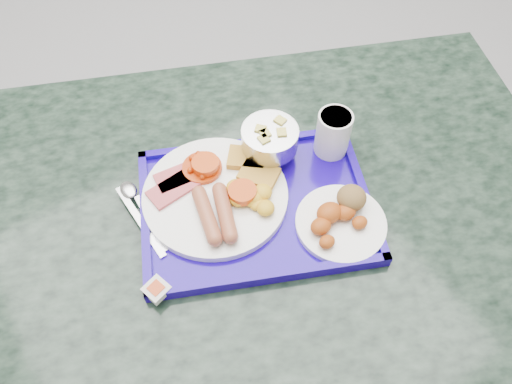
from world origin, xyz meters
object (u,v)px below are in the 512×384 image
bread_plate (341,217)px  juice_cup (333,132)px  table (256,254)px  fruit_bowl (270,139)px  tray (256,206)px  main_plate (220,193)px

bread_plate → juice_cup: (0.09, 0.14, 0.03)m
table → fruit_bowl: 0.27m
tray → main_plate: size_ratio=1.88×
fruit_bowl → juice_cup: 0.12m
main_plate → bread_plate: (0.15, -0.16, 0.00)m
juice_cup → fruit_bowl: bearing=155.2°
main_plate → tray: bearing=-46.9°
fruit_bowl → juice_cup: (0.11, -0.05, 0.00)m
main_plate → fruit_bowl: 0.14m
table → fruit_bowl: bearing=43.7°
bread_plate → juice_cup: size_ratio=1.75×
table → tray: 0.20m
table → juice_cup: size_ratio=15.49×
main_plate → juice_cup: (0.24, -0.02, 0.03)m
table → bread_plate: bread_plate is taller
tray → juice_cup: size_ratio=5.44×
juice_cup → main_plate: bearing=176.2°
tray → fruit_bowl: bearing=45.0°
tray → main_plate: (-0.05, 0.05, 0.02)m
main_plate → bread_plate: size_ratio=1.65×
tray → bread_plate: bearing=-46.0°
table → main_plate: bearing=140.5°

